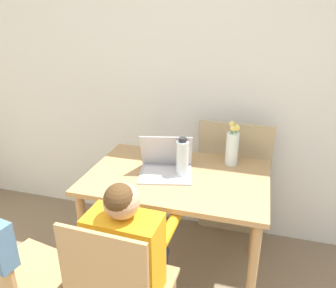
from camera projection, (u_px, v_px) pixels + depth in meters
name	position (u px, v px, depth m)	size (l,w,h in m)	color
wall_back	(207.00, 71.00, 2.28)	(6.40, 0.05, 2.50)	silver
dining_table	(177.00, 189.00, 2.00)	(1.07, 0.72, 0.73)	tan
person_seated	(130.00, 250.00, 1.51)	(0.35, 0.43, 1.00)	orange
laptop	(166.00, 164.00, 1.97)	(0.36, 0.32, 0.24)	#B2B2B7
flower_vase	(232.00, 147.00, 2.06)	(0.08, 0.08, 0.28)	silver
water_bottle	(183.00, 158.00, 1.91)	(0.07, 0.07, 0.24)	silver
cardboard_panel	(232.00, 182.00, 2.40)	(0.51, 0.15, 0.95)	tan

